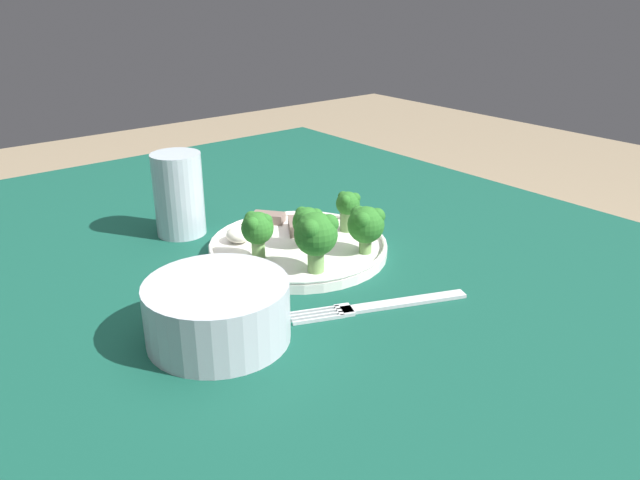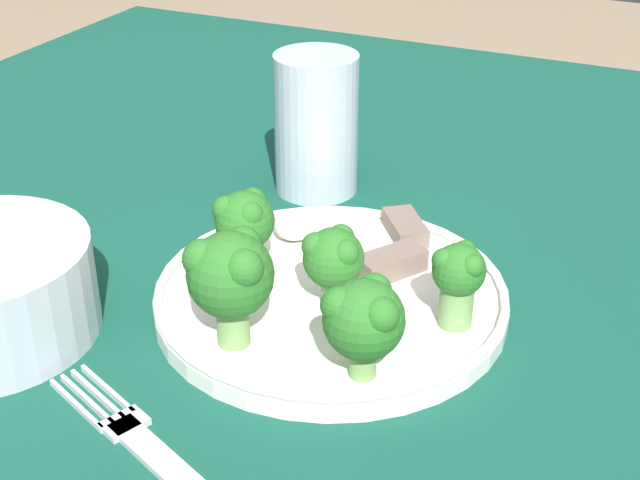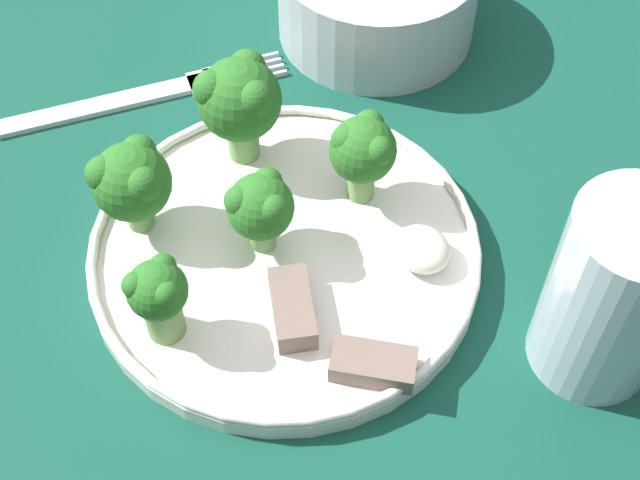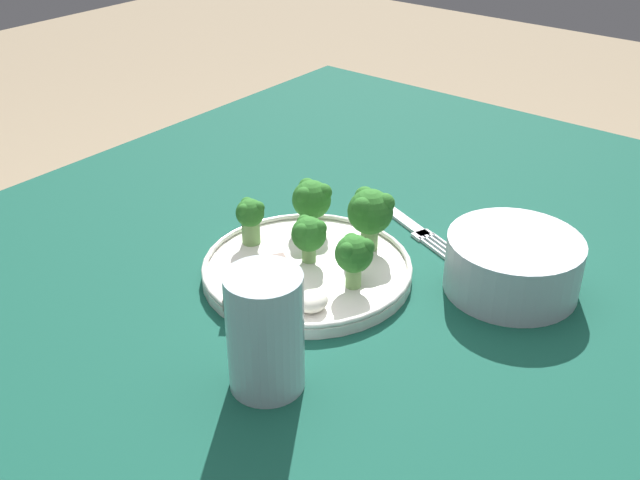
% 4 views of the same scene
% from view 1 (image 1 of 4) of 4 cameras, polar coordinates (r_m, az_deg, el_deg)
% --- Properties ---
extents(table, '(1.22, 1.03, 0.74)m').
position_cam_1_polar(table, '(0.82, -4.26, -8.59)').
color(table, '#114738').
rests_on(table, ground_plane).
extents(dinner_plate, '(0.23, 0.23, 0.02)m').
position_cam_1_polar(dinner_plate, '(0.81, -2.00, -0.66)').
color(dinner_plate, white).
rests_on(dinner_plate, table).
extents(fork, '(0.09, 0.19, 0.00)m').
position_cam_1_polar(fork, '(0.69, 5.64, -5.98)').
color(fork, silver).
rests_on(fork, table).
extents(cream_bowl, '(0.14, 0.14, 0.06)m').
position_cam_1_polar(cream_bowl, '(0.63, -9.33, -6.58)').
color(cream_bowl, '#B7BCC6').
rests_on(cream_bowl, table).
extents(drinking_glass, '(0.07, 0.07, 0.12)m').
position_cam_1_polar(drinking_glass, '(0.89, -12.75, 3.70)').
color(drinking_glass, '#B2C1CC').
rests_on(drinking_glass, table).
extents(broccoli_floret_near_rim_left, '(0.05, 0.05, 0.07)m').
position_cam_1_polar(broccoli_floret_near_rim_left, '(0.72, -0.38, 0.57)').
color(broccoli_floret_near_rim_left, '#709E56').
rests_on(broccoli_floret_near_rim_left, dinner_plate).
extents(broccoli_floret_center_left, '(0.05, 0.05, 0.06)m').
position_cam_1_polar(broccoli_floret_center_left, '(0.78, 4.22, 1.48)').
color(broccoli_floret_center_left, '#709E56').
rests_on(broccoli_floret_center_left, dinner_plate).
extents(broccoli_floret_back_left, '(0.04, 0.04, 0.05)m').
position_cam_1_polar(broccoli_floret_back_left, '(0.79, -1.15, 1.65)').
color(broccoli_floret_back_left, '#709E56').
rests_on(broccoli_floret_back_left, dinner_plate).
extents(broccoli_floret_front_left, '(0.03, 0.03, 0.06)m').
position_cam_1_polar(broccoli_floret_front_left, '(0.85, 2.56, 3.09)').
color(broccoli_floret_front_left, '#709E56').
rests_on(broccoli_floret_front_left, dinner_plate).
extents(broccoli_floret_center_back, '(0.04, 0.04, 0.06)m').
position_cam_1_polar(broccoli_floret_center_back, '(0.76, -5.74, 1.07)').
color(broccoli_floret_center_back, '#709E56').
rests_on(broccoli_floret_center_back, dinner_plate).
extents(meat_slice_front_slice, '(0.05, 0.04, 0.02)m').
position_cam_1_polar(meat_slice_front_slice, '(0.85, -2.14, 1.27)').
color(meat_slice_front_slice, '#756056').
rests_on(meat_slice_front_slice, dinner_plate).
extents(meat_slice_middle_slice, '(0.05, 0.05, 0.01)m').
position_cam_1_polar(meat_slice_middle_slice, '(0.89, -4.74, 2.06)').
color(meat_slice_middle_slice, '#756056').
rests_on(meat_slice_middle_slice, dinner_plate).
extents(sauce_dollop, '(0.03, 0.03, 0.02)m').
position_cam_1_polar(sauce_dollop, '(0.83, -7.33, 0.51)').
color(sauce_dollop, silver).
rests_on(sauce_dollop, dinner_plate).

